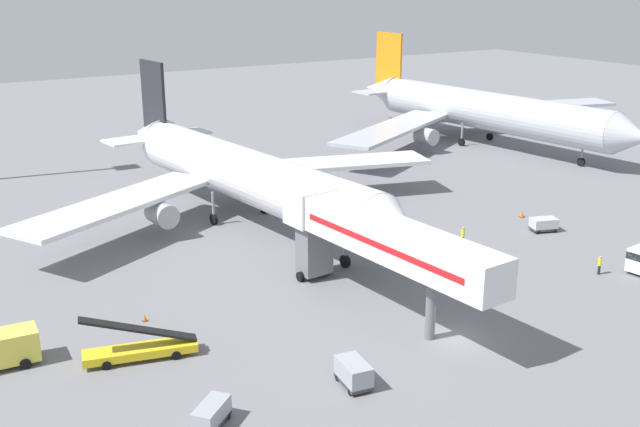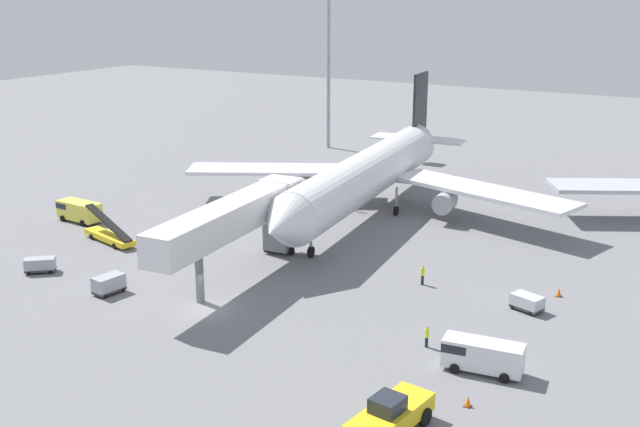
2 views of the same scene
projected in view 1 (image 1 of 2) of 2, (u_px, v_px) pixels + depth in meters
ground_plane at (454, 339)px, 51.80m from camera, size 300.00×300.00×0.00m
airplane_at_gate at (242, 174)px, 75.19m from camera, size 47.02×49.14×14.31m
jet_bridge at (373, 237)px, 54.97m from camera, size 4.83×21.52×7.38m
belt_loader_truck at (140, 348)px, 48.94m from camera, size 7.43×3.31×3.38m
baggage_cart_far_left at (354, 373)px, 45.74m from camera, size 1.81×2.79×1.59m
baggage_cart_mid_right at (211, 414)px, 41.63m from camera, size 2.83×2.64×1.38m
baggage_cart_rear_left at (544, 224)px, 73.25m from camera, size 2.79×2.20×1.31m
ground_crew_worker_foreground at (600, 265)px, 62.72m from camera, size 0.43×0.43×1.62m
ground_crew_worker_midground at (463, 236)px, 69.24m from camera, size 0.38×0.38×1.82m
safety_cone_bravo at (145, 317)px, 54.45m from camera, size 0.36×0.36×0.55m
safety_cone_charlie at (522, 214)px, 77.62m from camera, size 0.50×0.50×0.75m
airplane_background at (481, 110)px, 109.55m from camera, size 56.74×51.59×14.78m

